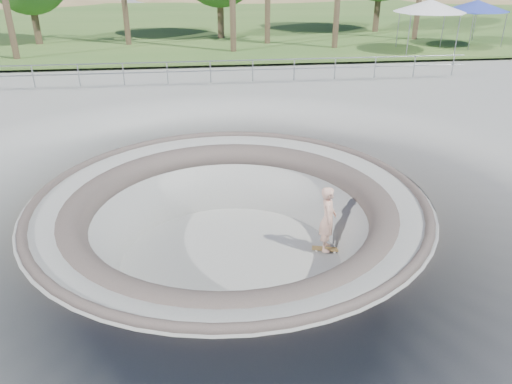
# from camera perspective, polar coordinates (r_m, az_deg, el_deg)

# --- Properties ---
(ground) EXTENTS (180.00, 180.00, 0.00)m
(ground) POSITION_cam_1_polar(r_m,az_deg,el_deg) (12.99, -3.04, -0.68)
(ground) COLOR gray
(ground) RESTS_ON ground
(skate_bowl) EXTENTS (14.00, 14.00, 4.10)m
(skate_bowl) POSITION_cam_1_polar(r_m,az_deg,el_deg) (13.90, -2.86, -7.44)
(skate_bowl) COLOR gray
(skate_bowl) RESTS_ON ground
(grass_strip) EXTENTS (180.00, 36.00, 0.12)m
(grass_strip) POSITION_cam_1_polar(r_m,az_deg,el_deg) (45.95, -6.34, 18.74)
(grass_strip) COLOR #385C25
(grass_strip) RESTS_ON ground
(distant_hills) EXTENTS (103.20, 45.00, 28.60)m
(distant_hills) POSITION_cam_1_polar(r_m,az_deg,el_deg) (70.10, -3.27, 15.28)
(distant_hills) COLOR brown
(distant_hills) RESTS_ON ground
(safety_railing) EXTENTS (25.00, 0.06, 1.03)m
(safety_railing) POSITION_cam_1_polar(r_m,az_deg,el_deg) (24.16, -5.23, 13.56)
(safety_railing) COLOR gray
(safety_railing) RESTS_ON ground
(skateboard) EXTENTS (0.80, 0.41, 0.08)m
(skateboard) POSITION_cam_1_polar(r_m,az_deg,el_deg) (14.39, 7.96, -6.46)
(skateboard) COLOR olive
(skateboard) RESTS_ON ground
(skater) EXTENTS (0.61, 0.79, 1.91)m
(skater) POSITION_cam_1_polar(r_m,az_deg,el_deg) (13.90, 8.20, -3.06)
(skater) COLOR tan
(skater) RESTS_ON skateboard
(canopy_white) EXTENTS (5.80, 5.80, 2.97)m
(canopy_white) POSITION_cam_1_polar(r_m,az_deg,el_deg) (32.83, 19.27, 19.43)
(canopy_white) COLOR gray
(canopy_white) RESTS_ON ground
(canopy_blue) EXTENTS (5.30, 5.30, 2.75)m
(canopy_blue) POSITION_cam_1_polar(r_m,az_deg,el_deg) (36.21, 23.94, 18.89)
(canopy_blue) COLOR gray
(canopy_blue) RESTS_ON ground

